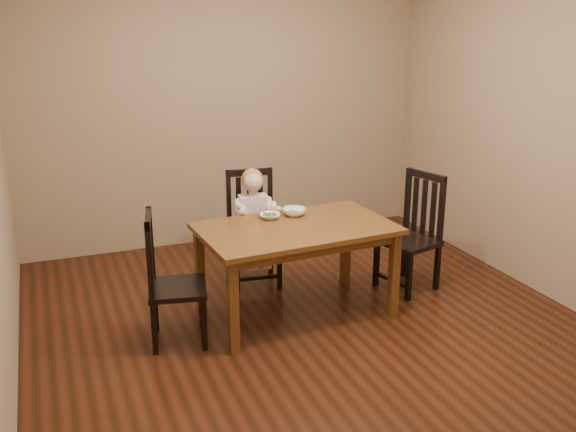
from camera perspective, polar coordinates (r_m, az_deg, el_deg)
name	(u,v)px	position (r m, az deg, el deg)	size (l,w,h in m)	color
room	(307,143)	(4.43, 1.69, 6.52)	(4.01, 4.01, 2.71)	#411B0D
dining_table	(296,237)	(4.74, 0.73, -1.85)	(1.46, 0.94, 0.70)	#542E13
chair_child	(253,230)	(5.40, -3.15, -1.25)	(0.46, 0.44, 0.96)	black
chair_left	(170,282)	(4.47, -10.45, -5.76)	(0.46, 0.47, 0.94)	black
chair_right	(412,234)	(5.37, 11.01, -1.59)	(0.50, 0.51, 0.97)	black
toddler	(254,216)	(5.31, -3.08, -0.01)	(0.31, 0.39, 0.53)	silver
bowl_peas	(270,216)	(4.88, -1.61, 0.00)	(0.16, 0.16, 0.04)	white
bowl_veg	(294,212)	(4.95, 0.54, 0.38)	(0.18, 0.18, 0.06)	white
fork	(266,214)	(4.84, -1.95, 0.15)	(0.09, 0.11, 0.05)	silver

